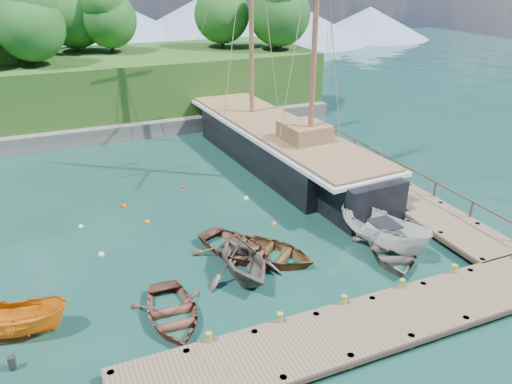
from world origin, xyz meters
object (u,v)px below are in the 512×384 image
(rowboat_3, at_px, (391,256))
(cabin_boat_white, at_px, (382,247))
(rowboat_2, at_px, (237,254))
(motorboat_orange, at_px, (17,335))
(rowboat_1, at_px, (243,277))
(schooner, at_px, (278,147))
(rowboat_4, at_px, (269,259))
(rowboat_0, at_px, (173,319))

(rowboat_3, relative_size, cabin_boat_white, 0.88)
(rowboat_2, distance_m, motorboat_orange, 10.75)
(rowboat_1, relative_size, schooner, 0.15)
(rowboat_3, bearing_deg, rowboat_2, 178.88)
(rowboat_3, xyz_separation_m, cabin_boat_white, (0.13, 0.92, 0.00))
(rowboat_4, distance_m, cabin_boat_white, 6.19)
(cabin_boat_white, bearing_deg, rowboat_4, 151.41)
(rowboat_1, height_order, rowboat_2, rowboat_1)
(rowboat_2, distance_m, cabin_boat_white, 7.78)
(rowboat_3, bearing_deg, motorboat_orange, -159.63)
(rowboat_1, xyz_separation_m, cabin_boat_white, (7.86, -0.28, 0.00))
(motorboat_orange, xyz_separation_m, schooner, (18.05, 13.45, 1.24))
(motorboat_orange, bearing_deg, rowboat_0, -88.49)
(rowboat_1, height_order, motorboat_orange, rowboat_1)
(rowboat_0, height_order, motorboat_orange, motorboat_orange)
(rowboat_1, xyz_separation_m, rowboat_2, (0.46, 2.12, 0.00))
(rowboat_1, bearing_deg, rowboat_4, 26.19)
(rowboat_0, xyz_separation_m, schooner, (11.97, 14.94, 1.24))
(rowboat_2, height_order, rowboat_3, rowboat_3)
(motorboat_orange, height_order, cabin_boat_white, cabin_boat_white)
(rowboat_1, distance_m, rowboat_2, 2.17)
(rowboat_1, height_order, rowboat_4, rowboat_1)
(schooner, bearing_deg, motorboat_orange, -147.34)
(rowboat_0, relative_size, schooner, 0.15)
(rowboat_0, xyz_separation_m, rowboat_2, (4.40, 3.87, 0.00))
(rowboat_1, xyz_separation_m, rowboat_4, (1.80, 0.99, 0.00))
(rowboat_2, bearing_deg, rowboat_0, -162.81)
(rowboat_4, bearing_deg, schooner, 23.04)
(rowboat_2, height_order, motorboat_orange, motorboat_orange)
(rowboat_0, distance_m, rowboat_1, 4.31)
(rowboat_4, bearing_deg, motorboat_orange, 146.14)
(rowboat_2, relative_size, rowboat_3, 0.97)
(rowboat_3, height_order, cabin_boat_white, cabin_boat_white)
(rowboat_3, bearing_deg, cabin_boat_white, 105.32)
(motorboat_orange, relative_size, schooner, 0.14)
(rowboat_4, height_order, schooner, schooner)
(rowboat_2, xyz_separation_m, rowboat_3, (7.27, -3.32, 0.00))
(rowboat_0, distance_m, rowboat_3, 11.68)
(rowboat_1, bearing_deg, schooner, 55.99)
(rowboat_4, bearing_deg, rowboat_3, -60.12)
(rowboat_3, height_order, motorboat_orange, motorboat_orange)
(rowboat_1, distance_m, rowboat_3, 7.82)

